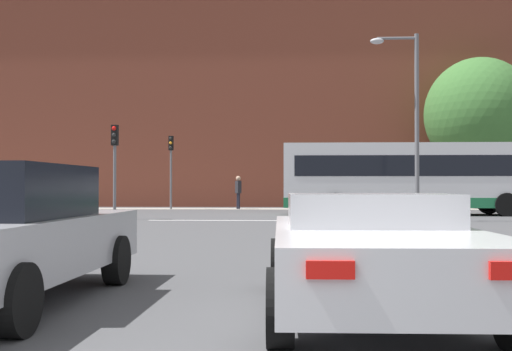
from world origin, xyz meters
TOP-DOWN VIEW (x-y plane):
  - stop_line_strip at (0.00, 21.77)m, footprint 8.30×0.30m
  - far_pavement at (0.00, 34.03)m, footprint 69.22×2.50m
  - brick_civic_building at (1.75, 42.48)m, footprint 48.33×11.06m
  - car_roadster_right at (1.91, 4.40)m, footprint 2.11×4.63m
  - bus_crossing_lead at (6.76, 26.78)m, footprint 11.70×2.71m
  - traffic_light_near_left at (-5.63, 22.44)m, footprint 0.26×0.31m
  - traffic_light_far_left at (-5.38, 33.19)m, footprint 0.26×0.31m
  - street_lamp_junction at (5.53, 21.50)m, footprint 1.77×0.36m
  - pedestrian_waiting at (-1.66, 33.61)m, footprint 0.38×0.46m
  - tree_by_building at (12.17, 35.38)m, footprint 6.23×6.23m

SIDE VIEW (x-z plane):
  - stop_line_strip at x=0.00m, z-range 0.00..0.01m
  - far_pavement at x=0.00m, z-range 0.00..0.01m
  - car_roadster_right at x=1.91m, z-range 0.03..1.24m
  - pedestrian_waiting at x=-1.66m, z-range 0.18..2.04m
  - bus_crossing_lead at x=6.76m, z-range 0.12..3.28m
  - traffic_light_near_left at x=-5.63m, z-range 0.66..4.33m
  - traffic_light_far_left at x=-5.38m, z-range 0.71..4.80m
  - street_lamp_junction at x=5.53m, z-range 0.75..7.62m
  - tree_by_building at x=12.17m, z-range 1.08..9.80m
  - brick_civic_building at x=1.75m, z-range -1.26..16.54m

